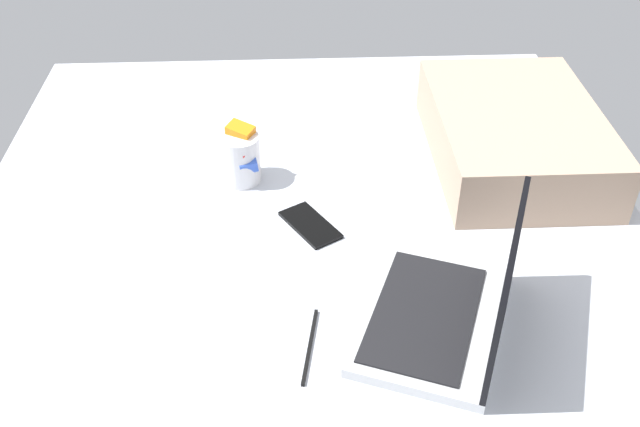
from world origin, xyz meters
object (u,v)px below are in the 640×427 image
(laptop, at_px, (452,310))
(pillow, at_px, (514,135))
(cell_phone, at_px, (310,225))
(snack_cup, at_px, (241,157))

(laptop, relative_size, pillow, 0.75)
(cell_phone, bearing_deg, snack_cup, 97.82)
(laptop, xyz_separation_m, pillow, (-0.53, 0.24, 0.02))
(laptop, bearing_deg, cell_phone, -120.92)
(laptop, xyz_separation_m, cell_phone, (-0.30, -0.23, -0.04))
(laptop, bearing_deg, snack_cup, -120.31)
(laptop, bearing_deg, pillow, 176.77)
(snack_cup, xyz_separation_m, pillow, (-0.06, 0.62, 0.01))
(snack_cup, bearing_deg, pillow, 95.22)
(laptop, relative_size, cell_phone, 2.79)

